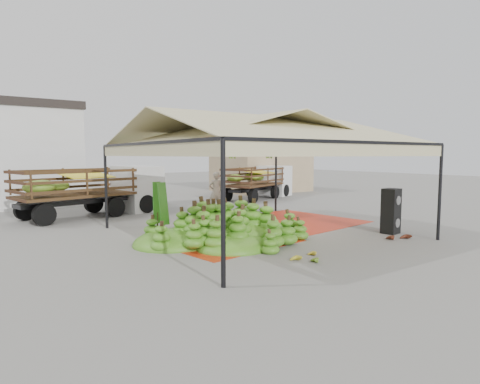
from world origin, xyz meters
TOP-DOWN VIEW (x-y plane):
  - ground at (0.00, 0.00)m, footprint 90.00×90.00m
  - canopy_tent at (0.00, 0.00)m, footprint 8.10×8.10m
  - building_tan at (10.00, 13.00)m, footprint 6.30×5.30m
  - tarp_left at (-1.64, -0.25)m, footprint 4.31×4.16m
  - tarp_right at (2.72, 1.34)m, footprint 5.01×5.20m
  - banana_heap at (-1.49, -0.18)m, footprint 6.58×5.77m
  - hand_yellow_a at (-0.75, -3.20)m, footprint 0.39×0.32m
  - hand_yellow_b at (-1.45, -3.37)m, footprint 0.53×0.50m
  - hand_red_a at (2.69, -3.13)m, footprint 0.59×0.56m
  - hand_red_b at (3.22, -3.39)m, footprint 0.58×0.54m
  - hand_green at (-1.21, -3.70)m, footprint 0.52×0.49m
  - hanging_bunches at (-0.35, 0.04)m, footprint 1.74×0.24m
  - speaker_stack at (3.70, -2.49)m, footprint 0.63×0.57m
  - banana_leaves at (-3.40, 0.70)m, footprint 0.96×1.36m
  - vendor at (1.48, 5.35)m, footprint 0.78×0.61m
  - truck_left at (-3.38, 7.37)m, footprint 6.57×3.52m
  - truck_right at (6.93, 8.96)m, footprint 6.01×4.11m

SIDE VIEW (x-z plane):
  - ground at x=0.00m, z-range 0.00..0.00m
  - banana_leaves at x=-3.40m, z-range -1.85..1.85m
  - tarp_left at x=-1.64m, z-range 0.00..0.01m
  - tarp_right at x=2.72m, z-range 0.00..0.01m
  - hand_yellow_a at x=-0.75m, z-range 0.00..0.17m
  - hand_yellow_b at x=-1.45m, z-range 0.00..0.19m
  - hand_green at x=-1.21m, z-range 0.00..0.19m
  - hand_red_b at x=3.22m, z-range 0.00..0.21m
  - hand_red_a at x=2.69m, z-range 0.00..0.21m
  - banana_heap at x=-1.49m, z-range 0.00..1.24m
  - speaker_stack at x=3.70m, z-range 0.00..1.54m
  - vendor at x=1.48m, z-range 0.00..1.89m
  - truck_right at x=6.93m, z-range 0.23..2.19m
  - truck_left at x=-3.38m, z-range 0.25..2.39m
  - building_tan at x=10.00m, z-range 0.02..4.12m
  - hanging_bunches at x=-0.35m, z-range 2.52..2.72m
  - canopy_tent at x=0.00m, z-range 1.30..5.30m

